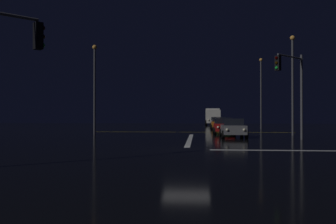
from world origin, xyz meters
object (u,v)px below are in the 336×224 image
object	(u,v)px
sedan_green	(223,124)
box_truck	(213,116)
sedan_orange	(219,123)
sedan_silver	(216,122)
streetlamp_left_near	(95,83)
sedan_black	(219,122)
sedan_red	(224,126)
traffic_signal_ne	(292,81)
sedan_gray	(233,128)
streetlamp_right_far	(261,88)
streetlamp_right_near	(293,78)

from	to	relation	value
sedan_green	box_truck	bearing A→B (deg)	90.44
sedan_orange	sedan_silver	bearing A→B (deg)	88.72
sedan_green	streetlamp_left_near	bearing A→B (deg)	-147.06
sedan_black	box_truck	world-z (taller)	box_truck
sedan_red	sedan_green	xyz separation A→B (m)	(0.31, 5.34, 0.00)
sedan_red	sedan_silver	size ratio (longest dim) A/B	1.00
sedan_orange	traffic_signal_ne	xyz separation A→B (m)	(4.18, -19.86, 3.55)
box_truck	streetlamp_left_near	xyz separation A→B (m)	(-12.37, -32.64, 3.22)
sedan_orange	streetlamp_left_near	distance (m)	18.95
sedan_orange	sedan_silver	world-z (taller)	same
sedan_gray	sedan_silver	bearing A→B (deg)	89.94
sedan_red	sedan_orange	xyz separation A→B (m)	(0.15, 10.93, 0.00)
sedan_orange	traffic_signal_ne	distance (m)	20.60
sedan_green	sedan_silver	xyz separation A→B (m)	(0.09, 16.83, 0.00)
sedan_gray	streetlamp_right_far	world-z (taller)	streetlamp_right_far
sedan_orange	streetlamp_right_near	world-z (taller)	streetlamp_right_near
sedan_gray	sedan_black	xyz separation A→B (m)	(0.19, 22.04, 0.00)
streetlamp_right_far	streetlamp_left_near	bearing A→B (deg)	-138.71
sedan_gray	box_truck	size ratio (longest dim) A/B	0.52
streetlamp_right_far	streetlamp_right_near	bearing A→B (deg)	-90.00
sedan_orange	box_truck	bearing A→B (deg)	90.09
sedan_red	box_truck	size ratio (longest dim) A/B	0.52
sedan_orange	traffic_signal_ne	world-z (taller)	traffic_signal_ne
box_truck	traffic_signal_ne	xyz separation A→B (m)	(4.20, -38.78, 2.64)
streetlamp_left_near	streetlamp_right_near	distance (m)	18.22
sedan_silver	sedan_gray	bearing A→B (deg)	-90.06
sedan_gray	traffic_signal_ne	bearing A→B (deg)	-39.48
sedan_orange	streetlamp_right_near	distance (m)	15.54
sedan_gray	sedan_orange	bearing A→B (deg)	90.77
sedan_orange	streetlamp_left_near	xyz separation A→B (m)	(-12.40, -13.72, 4.12)
traffic_signal_ne	streetlamp_left_near	bearing A→B (deg)	159.67
sedan_black	traffic_signal_ne	xyz separation A→B (m)	(3.77, -25.30, 3.55)
sedan_black	streetlamp_right_far	size ratio (longest dim) A/B	0.45
box_truck	sedan_orange	bearing A→B (deg)	-89.91
sedan_green	traffic_signal_ne	xyz separation A→B (m)	(4.02, -14.28, 3.55)
streetlamp_right_far	streetlamp_right_near	size ratio (longest dim) A/B	1.06
sedan_red	streetlamp_left_near	distance (m)	13.22
streetlamp_left_near	streetlamp_right_near	size ratio (longest dim) A/B	0.94
sedan_orange	sedan_black	distance (m)	5.45
streetlamp_left_near	streetlamp_right_far	bearing A→B (deg)	41.29
sedan_silver	streetlamp_left_near	xyz separation A→B (m)	(-12.65, -24.96, 4.12)
sedan_black	traffic_signal_ne	distance (m)	25.83
streetlamp_left_near	traffic_signal_ne	bearing A→B (deg)	-20.33
sedan_black	streetlamp_right_far	distance (m)	7.82
sedan_orange	streetlamp_right_far	size ratio (longest dim) A/B	0.45
sedan_red	sedan_orange	distance (m)	10.93
traffic_signal_ne	streetlamp_right_near	size ratio (longest dim) A/B	0.71
sedan_green	traffic_signal_ne	world-z (taller)	traffic_signal_ne
traffic_signal_ne	streetlamp_right_far	bearing A→B (deg)	85.76
sedan_green	sedan_black	bearing A→B (deg)	88.70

